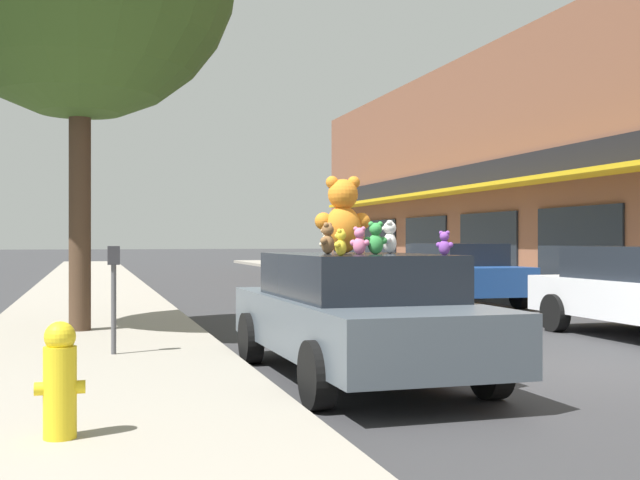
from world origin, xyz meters
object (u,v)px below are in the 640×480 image
Objects in this scene: teddy_bear_brown at (328,239)px; teddy_bear_giant at (343,216)px; teddy_bear_purple at (444,243)px; parking_meter at (114,285)px; fire_hydrant at (60,380)px; parked_car_far_right at (459,273)px; teddy_bear_white at (390,237)px; plush_art_car at (356,312)px; teddy_bear_yellow at (341,243)px; teddy_bear_green at (376,238)px; teddy_bear_pink at (360,241)px; teddy_bear_cream at (327,243)px.

teddy_bear_giant is at bearing 174.28° from teddy_bear_brown.
teddy_bear_brown is (-0.96, 0.87, 0.05)m from teddy_bear_purple.
parking_meter is (-3.13, 2.38, -0.50)m from teddy_bear_purple.
fire_hydrant is at bearing -96.58° from parking_meter.
teddy_bear_purple reaches higher than parked_car_far_right.
teddy_bear_giant is 0.58m from teddy_bear_white.
plush_art_car is 18.58× the size of teddy_bear_purple.
teddy_bear_yellow reaches higher than parked_car_far_right.
teddy_bear_yellow is 3.31m from parking_meter.
teddy_bear_green is 0.61m from teddy_bear_white.
teddy_bear_yellow reaches higher than teddy_bear_purple.
teddy_bear_white reaches higher than teddy_bear_yellow.
teddy_bear_pink is (0.00, -0.56, -0.27)m from teddy_bear_giant.
teddy_bear_purple is 0.06× the size of parked_car_far_right.
teddy_bear_brown reaches higher than teddy_bear_purple.
teddy_bear_cream is at bearing -23.09° from parking_meter.
plush_art_car is at bearing 104.61° from teddy_bear_cream.
teddy_bear_green reaches higher than teddy_bear_yellow.
teddy_bear_cream is (0.15, 0.53, -0.05)m from teddy_bear_brown.
teddy_bear_pink is 0.37× the size of fire_hydrant.
teddy_bear_giant reaches higher than teddy_bear_brown.
teddy_bear_yellow is at bearing 93.72° from teddy_bear_pink.
teddy_bear_purple reaches higher than teddy_bear_cream.
plush_art_car is at bearing 109.30° from teddy_bear_giant.
teddy_bear_pink is at bearing 79.42° from teddy_bear_brown.
teddy_bear_green is at bearing 107.65° from teddy_bear_cream.
fire_hydrant is at bearing -126.86° from parked_car_far_right.
teddy_bear_green is 1.42× the size of teddy_bear_purple.
teddy_bear_giant reaches higher than parked_car_far_right.
parked_car_far_right is (5.49, 8.97, -0.74)m from teddy_bear_pink.
parked_car_far_right is at bearing -126.25° from teddy_bear_cream.
teddy_bear_white is 1.63m from teddy_bear_yellow.
teddy_bear_brown is 1.11m from teddy_bear_yellow.
parked_car_far_right is 10.67m from parking_meter.
plush_art_car is at bearing 124.42° from teddy_bear_brown.
teddy_bear_pink is 3.08m from parking_meter.
plush_art_car is at bearing -36.28° from teddy_bear_white.
teddy_bear_white is at bearing 151.50° from teddy_bear_cream.
teddy_bear_purple is (0.65, -0.84, 0.74)m from plush_art_car.
teddy_bear_green is at bearing -6.65° from teddy_bear_white.
teddy_bear_cream is at bearing -48.76° from teddy_bear_pink.
teddy_bear_yellow is at bearing -121.35° from parked_car_far_right.
teddy_bear_pink is 1.21× the size of teddy_bear_cream.
teddy_bear_pink reaches higher than teddy_bear_purple.
teddy_bear_giant is 0.44m from teddy_bear_brown.
teddy_bear_brown is at bearing 43.62° from fire_hydrant.
teddy_bear_white is at bearing -177.07° from teddy_bear_yellow.
teddy_bear_giant reaches higher than parking_meter.
teddy_bear_white reaches higher than parking_meter.
teddy_bear_green is 1.19× the size of teddy_bear_pink.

